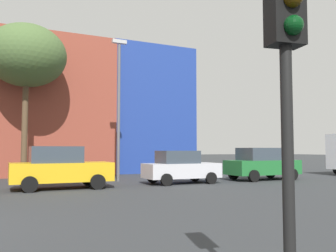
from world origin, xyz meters
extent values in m
cube|color=navy|center=(12.79, 20.53, 4.73)|extent=(6.49, 11.32, 9.46)
cube|color=gold|center=(4.97, 7.21, 0.73)|extent=(4.24, 1.82, 0.81)
cube|color=#333D47|center=(4.72, 7.21, 1.49)|extent=(2.12, 1.62, 0.71)
cylinder|color=black|center=(6.34, 8.14, 0.32)|extent=(0.65, 0.22, 0.65)
cylinder|color=black|center=(6.34, 6.28, 0.32)|extent=(0.65, 0.22, 0.65)
cylinder|color=black|center=(3.61, 8.14, 0.32)|extent=(0.65, 0.22, 0.65)
cylinder|color=black|center=(3.61, 6.28, 0.32)|extent=(0.65, 0.22, 0.65)
cube|color=silver|center=(10.84, 7.21, 0.65)|extent=(3.79, 1.62, 0.72)
cube|color=#333D47|center=(10.61, 7.21, 1.33)|extent=(1.90, 1.44, 0.63)
cylinder|color=black|center=(12.06, 8.04, 0.29)|extent=(0.58, 0.20, 0.58)
cylinder|color=black|center=(12.06, 6.38, 0.29)|extent=(0.58, 0.20, 0.58)
cylinder|color=black|center=(9.62, 8.04, 0.29)|extent=(0.58, 0.20, 0.58)
cylinder|color=black|center=(9.62, 6.38, 0.29)|extent=(0.58, 0.20, 0.58)
cube|color=#1E662D|center=(15.96, 7.21, 0.71)|extent=(4.14, 1.78, 0.79)
cube|color=#333D47|center=(15.71, 7.21, 1.45)|extent=(2.07, 1.58, 0.69)
cylinder|color=black|center=(17.29, 8.12, 0.32)|extent=(0.63, 0.22, 0.63)
cylinder|color=black|center=(17.29, 6.30, 0.32)|extent=(0.63, 0.22, 0.63)
cylinder|color=black|center=(14.62, 8.12, 0.32)|extent=(0.63, 0.22, 0.63)
cylinder|color=black|center=(14.62, 6.30, 0.32)|extent=(0.63, 0.22, 0.63)
cylinder|color=black|center=(5.13, -6.32, 1.38)|extent=(0.12, 0.12, 2.75)
cube|color=black|center=(5.13, -6.32, 3.20)|extent=(0.39, 0.29, 0.90)
sphere|color=black|center=(5.11, -6.46, 2.92)|extent=(0.20, 0.20, 0.20)
cylinder|color=brown|center=(3.72, 12.51, 2.89)|extent=(0.33, 0.33, 5.79)
ellipsoid|color=#476033|center=(3.72, 12.51, 7.00)|extent=(4.42, 4.42, 3.53)
cylinder|color=#59595E|center=(8.32, 9.81, 3.75)|extent=(0.16, 0.16, 7.50)
cube|color=#B2B2B2|center=(8.32, 9.81, 7.65)|extent=(0.80, 0.24, 0.20)
camera|label=1|loc=(2.53, -9.10, 1.70)|focal=38.66mm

